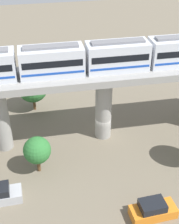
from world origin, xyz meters
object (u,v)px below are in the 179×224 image
(parked_car_orange, at_px, (153,210))
(tree_near_viaduct, at_px, (33,88))
(tree_mid_lot, at_px, (37,150))
(train, at_px, (85,59))

(parked_car_orange, height_order, tree_near_viaduct, tree_near_viaduct)
(parked_car_orange, relative_size, tree_mid_lot, 1.02)
(train, bearing_deg, tree_near_viaduct, 37.72)
(tree_near_viaduct, xyz_separation_m, tree_mid_lot, (-12.18, 0.14, -0.61))
(parked_car_orange, height_order, tree_mid_lot, tree_mid_lot)
(parked_car_orange, xyz_separation_m, tree_mid_lot, (7.88, 9.80, 2.03))
(tree_mid_lot, bearing_deg, train, -51.02)
(train, distance_m, parked_car_orange, 16.34)
(tree_mid_lot, bearing_deg, tree_near_viaduct, -0.65)
(train, xyz_separation_m, tree_near_viaduct, (7.42, 5.74, -6.95))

